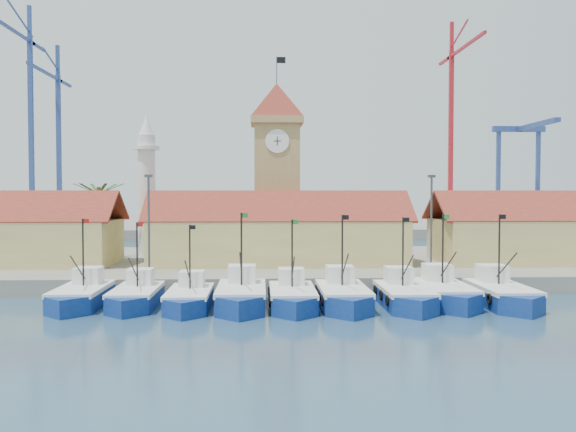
{
  "coord_description": "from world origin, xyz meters",
  "views": [
    {
      "loc": [
        -1.77,
        -46.73,
        8.95
      ],
      "look_at": [
        0.94,
        18.0,
        6.51
      ],
      "focal_mm": 40.0,
      "sensor_mm": 36.0,
      "label": 1
    }
  ],
  "objects_px": {
    "boat_4": "(293,299)",
    "clock_tower": "(277,165)",
    "minaret": "(147,185)",
    "boat_0": "(80,297)"
  },
  "relations": [
    {
      "from": "boat_0",
      "to": "boat_4",
      "type": "relative_size",
      "value": 1.01
    },
    {
      "from": "minaret",
      "to": "boat_0",
      "type": "bearing_deg",
      "value": -91.9
    },
    {
      "from": "clock_tower",
      "to": "boat_0",
      "type": "bearing_deg",
      "value": -124.97
    },
    {
      "from": "boat_0",
      "to": "minaret",
      "type": "relative_size",
      "value": 0.59
    },
    {
      "from": "boat_4",
      "to": "minaret",
      "type": "bearing_deg",
      "value": 121.2
    },
    {
      "from": "boat_4",
      "to": "clock_tower",
      "type": "distance_m",
      "value": 26.33
    },
    {
      "from": "boat_4",
      "to": "clock_tower",
      "type": "height_order",
      "value": "clock_tower"
    },
    {
      "from": "clock_tower",
      "to": "minaret",
      "type": "xyz_separation_m",
      "value": [
        -15.0,
        2.0,
        -2.23
      ]
    },
    {
      "from": "boat_0",
      "to": "boat_4",
      "type": "xyz_separation_m",
      "value": [
        16.45,
        -1.2,
        -0.01
      ]
    },
    {
      "from": "boat_0",
      "to": "boat_4",
      "type": "distance_m",
      "value": 16.5
    }
  ]
}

